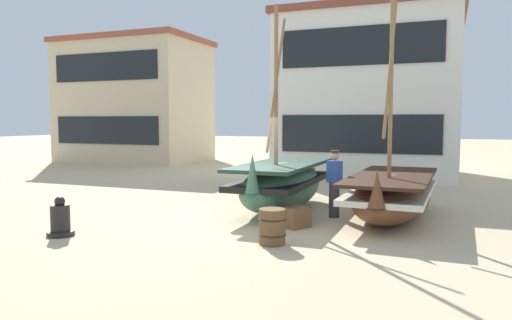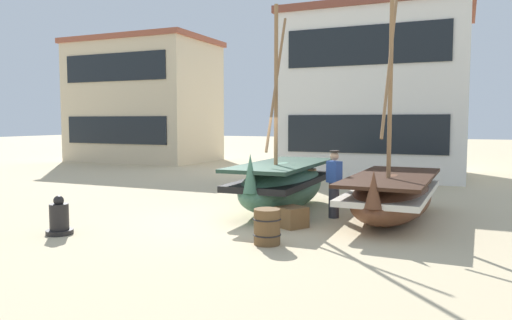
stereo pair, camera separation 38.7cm
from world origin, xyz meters
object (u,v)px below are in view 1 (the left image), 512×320
object	(u,v)px
wooden_barrel	(272,227)
fishing_boat_centre_large	(282,184)
fisherman_by_hull	(334,184)
fishing_boat_near_left	(392,194)
harbor_building_main	(370,94)
harbor_building_annex	(135,101)
capstan_winch	(60,220)
cargo_crate	(294,217)

from	to	relation	value
wooden_barrel	fishing_boat_centre_large	bearing A→B (deg)	105.46
fisherman_by_hull	wooden_barrel	distance (m)	3.18
fishing_boat_near_left	wooden_barrel	bearing A→B (deg)	-119.12
harbor_building_main	wooden_barrel	bearing A→B (deg)	-89.19
fishing_boat_near_left	fishing_boat_centre_large	size ratio (longest dim) A/B	1.15
fishing_boat_centre_large	harbor_building_annex	world-z (taller)	harbor_building_annex
fishing_boat_centre_large	harbor_building_annex	bearing A→B (deg)	137.85
capstan_winch	harbor_building_main	bearing A→B (deg)	73.72
fishing_boat_near_left	cargo_crate	distance (m)	2.67
harbor_building_main	harbor_building_annex	world-z (taller)	harbor_building_annex
wooden_barrel	harbor_building_main	xyz separation A→B (m)	(-0.19, 13.36, 3.26)
capstan_winch	wooden_barrel	bearing A→B (deg)	12.65
cargo_crate	fisherman_by_hull	bearing A→B (deg)	67.79
harbor_building_annex	wooden_barrel	bearing A→B (deg)	-47.42
cargo_crate	capstan_winch	bearing A→B (deg)	-148.76
fishing_boat_near_left	harbor_building_annex	distance (m)	20.67
cargo_crate	harbor_building_annex	world-z (taller)	harbor_building_annex
fishing_boat_near_left	wooden_barrel	distance (m)	3.92
fishing_boat_centre_large	capstan_winch	xyz separation A→B (m)	(-3.40, -4.51, -0.39)
fishing_boat_centre_large	fisherman_by_hull	world-z (taller)	fishing_boat_centre_large
capstan_winch	harbor_building_main	world-z (taller)	harbor_building_main
fishing_boat_near_left	wooden_barrel	world-z (taller)	fishing_boat_near_left
fishing_boat_near_left	fishing_boat_centre_large	world-z (taller)	fishing_boat_near_left
fishing_boat_near_left	wooden_barrel	xyz separation A→B (m)	(-1.90, -3.41, -0.26)
wooden_barrel	harbor_building_annex	xyz separation A→B (m)	(-14.43, 15.71, 3.28)
cargo_crate	harbor_building_main	world-z (taller)	harbor_building_main
wooden_barrel	harbor_building_annex	distance (m)	21.58
harbor_building_annex	fishing_boat_centre_large	bearing A→B (deg)	-42.15
harbor_building_main	harbor_building_annex	xyz separation A→B (m)	(-14.24, 2.35, 0.02)
fishing_boat_near_left	cargo_crate	bearing A→B (deg)	-137.80
harbor_building_main	fisherman_by_hull	bearing A→B (deg)	-85.95
fisherman_by_hull	cargo_crate	distance (m)	1.68
fishing_boat_centre_large	wooden_barrel	world-z (taller)	fishing_boat_centre_large
capstan_winch	wooden_barrel	world-z (taller)	capstan_winch
fisherman_by_hull	cargo_crate	bearing A→B (deg)	-112.21
capstan_winch	wooden_barrel	size ratio (longest dim) A/B	1.19
capstan_winch	fishing_boat_centre_large	bearing A→B (deg)	53.00
fisherman_by_hull	fishing_boat_near_left	bearing A→B (deg)	13.24
wooden_barrel	cargo_crate	size ratio (longest dim) A/B	1.24
fisherman_by_hull	capstan_winch	size ratio (longest dim) A/B	2.02
cargo_crate	harbor_building_annex	size ratio (longest dim) A/B	0.07
wooden_barrel	harbor_building_main	world-z (taller)	harbor_building_main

